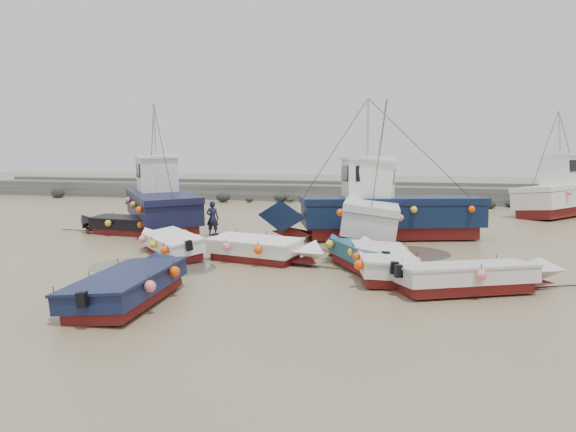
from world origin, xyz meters
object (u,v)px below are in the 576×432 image
dinghy_3 (478,274)px  dinghy_2 (358,251)px  cabin_boat_3 (562,193)px  dinghy_1 (134,281)px  dinghy_5 (264,247)px  dinghy_4 (120,222)px  dinghy_6 (381,258)px  person (213,236)px  cabin_boat_1 (368,209)px  cabin_boat_2 (377,209)px  dinghy_0 (171,241)px  cabin_boat_0 (160,202)px

dinghy_3 → dinghy_2: bearing=-149.7°
dinghy_3 → cabin_boat_3: size_ratio=0.76×
dinghy_1 → dinghy_5: same height
dinghy_4 → dinghy_6: size_ratio=0.93×
dinghy_2 → dinghy_5: bearing=147.0°
dinghy_5 → person: size_ratio=3.40×
dinghy_1 → cabin_boat_1: bearing=62.3°
dinghy_6 → cabin_boat_2: cabin_boat_2 is taller
dinghy_1 → cabin_boat_1: 12.70m
dinghy_3 → person: 13.52m
dinghy_0 → dinghy_4: (-4.58, 4.21, 0.00)m
dinghy_6 → person: (-8.16, 6.10, -0.54)m
dinghy_1 → cabin_boat_1: cabin_boat_1 is taller
dinghy_4 → cabin_boat_0: cabin_boat_0 is taller
dinghy_1 → dinghy_2: 7.79m
dinghy_5 → cabin_boat_1: size_ratio=0.58×
dinghy_1 → cabin_boat_3: 27.58m
dinghy_3 → person: dinghy_3 is taller
dinghy_2 → dinghy_3: same height
dinghy_5 → cabin_boat_0: 10.11m
dinghy_2 → person: dinghy_2 is taller
cabin_boat_0 → dinghy_3: bearing=-68.4°
dinghy_5 → cabin_boat_0: size_ratio=0.58×
dinghy_1 → cabin_boat_3: cabin_boat_3 is taller
dinghy_0 → dinghy_1: (1.77, -6.11, -0.01)m
cabin_boat_1 → dinghy_3: bearing=-69.5°
cabin_boat_1 → cabin_boat_3: same height
cabin_boat_3 → dinghy_4: bearing=-112.4°
dinghy_3 → dinghy_5: (-7.09, 2.69, 0.01)m
dinghy_6 → cabin_boat_3: 20.28m
dinghy_0 → person: size_ratio=2.83×
dinghy_1 → dinghy_4: size_ratio=1.17×
dinghy_5 → person: (-3.93, 5.14, -0.56)m
dinghy_0 → cabin_boat_3: size_ratio=0.59×
dinghy_1 → dinghy_6: 7.85m
dinghy_1 → cabin_boat_1: (5.18, 11.56, 0.83)m
dinghy_4 → cabin_boat_2: (11.90, 1.66, 0.75)m
dinghy_2 → dinghy_3: bearing=-65.9°
dinghy_1 → cabin_boat_2: 13.23m
dinghy_6 → dinghy_2: bearing=121.8°
dinghy_0 → dinghy_6: 8.14m
cabin_boat_0 → person: (3.47, -1.71, -1.32)m
dinghy_0 → dinghy_3: same height
dinghy_4 → dinghy_5: same height
dinghy_3 → dinghy_4: bearing=-140.1°
dinghy_2 → dinghy_3: 4.49m
dinghy_4 → person: bearing=-76.5°
dinghy_6 → cabin_boat_0: 14.04m
cabin_boat_0 → dinghy_0: bearing=-95.8°
dinghy_1 → dinghy_5: 6.06m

